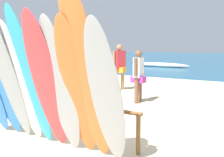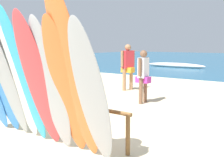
{
  "view_description": "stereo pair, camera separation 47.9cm",
  "coord_description": "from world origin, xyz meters",
  "px_view_note": "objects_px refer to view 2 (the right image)",
  "views": [
    {
      "loc": [
        3.33,
        -3.74,
        1.7
      ],
      "look_at": [
        0.0,
        1.55,
        0.92
      ],
      "focal_mm": 45.01,
      "sensor_mm": 36.0,
      "label": 1
    },
    {
      "loc": [
        3.73,
        -3.46,
        1.7
      ],
      "look_at": [
        0.0,
        1.55,
        0.92
      ],
      "focal_mm": 45.01,
      "sensor_mm": 36.0,
      "label": 2
    }
  ],
  "objects_px": {
    "surfboard_red_5": "(38,82)",
    "surfboard_teal_4": "(23,77)",
    "beachgoer_strolling": "(128,64)",
    "surfboard_white_3": "(17,82)",
    "surfboard_orange_7": "(65,88)",
    "surfboard_grey_9": "(91,94)",
    "beach_chair_red": "(15,90)",
    "surfboard_orange_8": "(73,72)",
    "beach_umbrella": "(28,33)",
    "distant_boat": "(176,65)",
    "surfboard_grey_6": "(51,86)",
    "beachgoer_near_rack": "(143,73)",
    "surfboard_rack": "(61,108)"
  },
  "relations": [
    {
      "from": "beachgoer_strolling",
      "to": "beachgoer_near_rack",
      "type": "distance_m",
      "value": 2.29
    },
    {
      "from": "beachgoer_near_rack",
      "to": "surfboard_rack",
      "type": "bearing_deg",
      "value": 179.01
    },
    {
      "from": "surfboard_teal_4",
      "to": "beachgoer_near_rack",
      "type": "distance_m",
      "value": 4.12
    },
    {
      "from": "surfboard_white_3",
      "to": "beachgoer_strolling",
      "type": "bearing_deg",
      "value": 108.96
    },
    {
      "from": "surfboard_orange_7",
      "to": "beachgoer_strolling",
      "type": "relative_size",
      "value": 1.31
    },
    {
      "from": "surfboard_grey_9",
      "to": "distant_boat",
      "type": "relative_size",
      "value": 0.48
    },
    {
      "from": "beachgoer_near_rack",
      "to": "distant_boat",
      "type": "distance_m",
      "value": 12.81
    },
    {
      "from": "beachgoer_strolling",
      "to": "beach_umbrella",
      "type": "height_order",
      "value": "beach_umbrella"
    },
    {
      "from": "surfboard_rack",
      "to": "surfboard_teal_4",
      "type": "height_order",
      "value": "surfboard_teal_4"
    },
    {
      "from": "beachgoer_strolling",
      "to": "surfboard_orange_8",
      "type": "bearing_deg",
      "value": 42.31
    },
    {
      "from": "distant_boat",
      "to": "surfboard_grey_6",
      "type": "bearing_deg",
      "value": -72.49
    },
    {
      "from": "surfboard_white_3",
      "to": "surfboard_grey_6",
      "type": "bearing_deg",
      "value": 2.92
    },
    {
      "from": "surfboard_white_3",
      "to": "beach_chair_red",
      "type": "relative_size",
      "value": 2.6
    },
    {
      "from": "beachgoer_strolling",
      "to": "beach_chair_red",
      "type": "xyz_separation_m",
      "value": [
        -1.05,
        -4.04,
        -0.55
      ]
    },
    {
      "from": "surfboard_red_5",
      "to": "surfboard_teal_4",
      "type": "bearing_deg",
      "value": 173.53
    },
    {
      "from": "surfboard_teal_4",
      "to": "surfboard_orange_8",
      "type": "xyz_separation_m",
      "value": [
        1.16,
        -0.03,
        0.15
      ]
    },
    {
      "from": "surfboard_rack",
      "to": "surfboard_teal_4",
      "type": "bearing_deg",
      "value": -106.31
    },
    {
      "from": "surfboard_teal_4",
      "to": "beachgoer_strolling",
      "type": "distance_m",
      "value": 6.0
    },
    {
      "from": "surfboard_orange_8",
      "to": "beach_umbrella",
      "type": "relative_size",
      "value": 1.2
    },
    {
      "from": "surfboard_rack",
      "to": "surfboard_grey_9",
      "type": "height_order",
      "value": "surfboard_grey_9"
    },
    {
      "from": "surfboard_teal_4",
      "to": "beachgoer_strolling",
      "type": "xyz_separation_m",
      "value": [
        -1.72,
        5.75,
        -0.18
      ]
    },
    {
      "from": "beachgoer_near_rack",
      "to": "surfboard_grey_6",
      "type": "bearing_deg",
      "value": -175.56
    },
    {
      "from": "beachgoer_near_rack",
      "to": "beach_chair_red",
      "type": "height_order",
      "value": "beachgoer_near_rack"
    },
    {
      "from": "surfboard_rack",
      "to": "surfboard_red_5",
      "type": "relative_size",
      "value": 1.31
    },
    {
      "from": "surfboard_orange_8",
      "to": "beach_umbrella",
      "type": "xyz_separation_m",
      "value": [
        -4.68,
        2.81,
        0.72
      ]
    },
    {
      "from": "surfboard_red_5",
      "to": "beachgoer_near_rack",
      "type": "distance_m",
      "value": 4.16
    },
    {
      "from": "beachgoer_strolling",
      "to": "distant_boat",
      "type": "height_order",
      "value": "beachgoer_strolling"
    },
    {
      "from": "surfboard_teal_4",
      "to": "beachgoer_strolling",
      "type": "relative_size",
      "value": 1.43
    },
    {
      "from": "surfboard_red_5",
      "to": "surfboard_grey_9",
      "type": "bearing_deg",
      "value": -5.12
    },
    {
      "from": "surfboard_grey_9",
      "to": "beach_chair_red",
      "type": "bearing_deg",
      "value": 155.65
    },
    {
      "from": "surfboard_grey_9",
      "to": "surfboard_white_3",
      "type": "bearing_deg",
      "value": 175.59
    },
    {
      "from": "surfboard_grey_6",
      "to": "surfboard_orange_8",
      "type": "distance_m",
      "value": 0.58
    },
    {
      "from": "surfboard_white_3",
      "to": "surfboard_grey_9",
      "type": "xyz_separation_m",
      "value": [
        1.76,
        -0.06,
        -0.02
      ]
    },
    {
      "from": "surfboard_red_5",
      "to": "beach_chair_red",
      "type": "relative_size",
      "value": 2.78
    },
    {
      "from": "surfboard_red_5",
      "to": "beach_umbrella",
      "type": "xyz_separation_m",
      "value": [
        -3.89,
        2.78,
        0.92
      ]
    },
    {
      "from": "surfboard_teal_4",
      "to": "beachgoer_near_rack",
      "type": "height_order",
      "value": "surfboard_teal_4"
    },
    {
      "from": "surfboard_white_3",
      "to": "surfboard_orange_7",
      "type": "distance_m",
      "value": 1.22
    },
    {
      "from": "beach_chair_red",
      "to": "beach_umbrella",
      "type": "bearing_deg",
      "value": 139.07
    },
    {
      "from": "surfboard_grey_6",
      "to": "beachgoer_near_rack",
      "type": "xyz_separation_m",
      "value": [
        -0.75,
        4.09,
        -0.18
      ]
    },
    {
      "from": "beachgoer_strolling",
      "to": "beach_umbrella",
      "type": "bearing_deg",
      "value": -15.35
    },
    {
      "from": "surfboard_grey_9",
      "to": "surfboard_orange_7",
      "type": "bearing_deg",
      "value": 173.02
    },
    {
      "from": "surfboard_white_3",
      "to": "surfboard_orange_8",
      "type": "xyz_separation_m",
      "value": [
        1.44,
        -0.09,
        0.26
      ]
    },
    {
      "from": "surfboard_red_5",
      "to": "surfboard_grey_6",
      "type": "distance_m",
      "value": 0.27
    },
    {
      "from": "surfboard_rack",
      "to": "beach_chair_red",
      "type": "xyz_separation_m",
      "value": [
        -2.97,
        1.06,
        -0.11
      ]
    },
    {
      "from": "beach_umbrella",
      "to": "surfboard_red_5",
      "type": "bearing_deg",
      "value": -35.57
    },
    {
      "from": "surfboard_grey_6",
      "to": "surfboard_orange_8",
      "type": "relative_size",
      "value": 0.81
    },
    {
      "from": "beach_umbrella",
      "to": "distant_boat",
      "type": "xyz_separation_m",
      "value": [
        -0.93,
        13.37,
        -1.87
      ]
    },
    {
      "from": "surfboard_orange_8",
      "to": "surfboard_teal_4",
      "type": "bearing_deg",
      "value": -175.52
    },
    {
      "from": "surfboard_rack",
      "to": "surfboard_orange_7",
      "type": "xyz_separation_m",
      "value": [
        0.75,
        -0.61,
        0.52
      ]
    },
    {
      "from": "distant_boat",
      "to": "surfboard_teal_4",
      "type": "bearing_deg",
      "value": -74.6
    }
  ]
}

